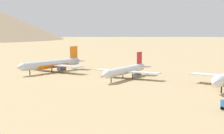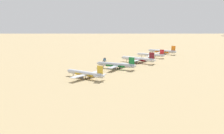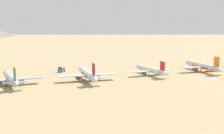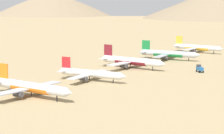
% 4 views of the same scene
% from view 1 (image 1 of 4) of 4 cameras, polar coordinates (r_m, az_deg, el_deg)
% --- Properties ---
extents(parked_jet_0, '(42.36, 34.68, 12.27)m').
position_cam_1_polar(parked_jet_0, '(169.34, -10.05, 0.49)').
color(parked_jet_0, silver).
rests_on(parked_jet_0, ground).
extents(parked_jet_1, '(37.42, 30.43, 10.79)m').
position_cam_1_polar(parked_jet_1, '(144.55, 2.33, -0.58)').
color(parked_jet_1, silver).
rests_on(parked_jet_1, ground).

